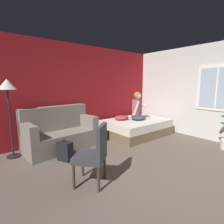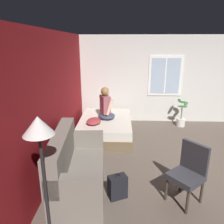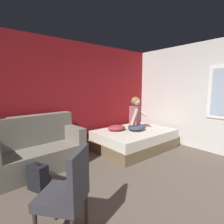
{
  "view_description": "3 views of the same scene",
  "coord_description": "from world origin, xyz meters",
  "px_view_note": "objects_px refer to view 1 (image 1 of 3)",
  "views": [
    {
      "loc": [
        -2.47,
        -1.52,
        1.6
      ],
      "look_at": [
        0.31,
        1.93,
        0.88
      ],
      "focal_mm": 28.0,
      "sensor_mm": 36.0,
      "label": 1
    },
    {
      "loc": [
        -4.11,
        1.78,
        2.48
      ],
      "look_at": [
        0.85,
        1.98,
        0.89
      ],
      "focal_mm": 35.0,
      "sensor_mm": 36.0,
      "label": 2
    },
    {
      "loc": [
        -1.76,
        -0.91,
        1.61
      ],
      "look_at": [
        0.43,
        1.79,
        1.1
      ],
      "focal_mm": 28.0,
      "sensor_mm": 36.0,
      "label": 3
    }
  ],
  "objects_px": {
    "couch": "(60,133)",
    "cell_phone": "(150,119)",
    "throw_pillow": "(121,118)",
    "side_chair": "(94,152)",
    "backpack": "(65,151)",
    "floor_lamp": "(8,92)",
    "bed": "(136,127)",
    "person_seated": "(138,108)"
  },
  "relations": [
    {
      "from": "person_seated",
      "to": "cell_phone",
      "type": "distance_m",
      "value": 0.54
    },
    {
      "from": "side_chair",
      "to": "cell_phone",
      "type": "xyz_separation_m",
      "value": [
        2.96,
        1.28,
        -0.05
      ]
    },
    {
      "from": "couch",
      "to": "cell_phone",
      "type": "relative_size",
      "value": 12.21
    },
    {
      "from": "person_seated",
      "to": "throw_pillow",
      "type": "distance_m",
      "value": 0.58
    },
    {
      "from": "side_chair",
      "to": "throw_pillow",
      "type": "bearing_deg",
      "value": 39.12
    },
    {
      "from": "floor_lamp",
      "to": "throw_pillow",
      "type": "bearing_deg",
      "value": -4.53
    },
    {
      "from": "throw_pillow",
      "to": "cell_phone",
      "type": "distance_m",
      "value": 0.92
    },
    {
      "from": "couch",
      "to": "side_chair",
      "type": "height_order",
      "value": "couch"
    },
    {
      "from": "throw_pillow",
      "to": "floor_lamp",
      "type": "relative_size",
      "value": 0.28
    },
    {
      "from": "couch",
      "to": "backpack",
      "type": "height_order",
      "value": "couch"
    },
    {
      "from": "backpack",
      "to": "cell_phone",
      "type": "height_order",
      "value": "cell_phone"
    },
    {
      "from": "side_chair",
      "to": "floor_lamp",
      "type": "xyz_separation_m",
      "value": [
        -0.81,
        2.01,
        0.9
      ]
    },
    {
      "from": "person_seated",
      "to": "side_chair",
      "type": "bearing_deg",
      "value": -150.23
    },
    {
      "from": "bed",
      "to": "floor_lamp",
      "type": "distance_m",
      "value": 3.61
    },
    {
      "from": "floor_lamp",
      "to": "cell_phone",
      "type": "bearing_deg",
      "value": -10.84
    },
    {
      "from": "couch",
      "to": "person_seated",
      "type": "xyz_separation_m",
      "value": [
        2.39,
        -0.37,
        0.44
      ]
    },
    {
      "from": "backpack",
      "to": "bed",
      "type": "bearing_deg",
      "value": 8.25
    },
    {
      "from": "couch",
      "to": "cell_phone",
      "type": "height_order",
      "value": "couch"
    },
    {
      "from": "side_chair",
      "to": "cell_phone",
      "type": "bearing_deg",
      "value": 23.47
    },
    {
      "from": "floor_lamp",
      "to": "backpack",
      "type": "bearing_deg",
      "value": -46.79
    },
    {
      "from": "throw_pillow",
      "to": "side_chair",
      "type": "bearing_deg",
      "value": -140.88
    },
    {
      "from": "couch",
      "to": "throw_pillow",
      "type": "bearing_deg",
      "value": -2.39
    },
    {
      "from": "backpack",
      "to": "floor_lamp",
      "type": "distance_m",
      "value": 1.73
    },
    {
      "from": "backpack",
      "to": "throw_pillow",
      "type": "xyz_separation_m",
      "value": [
        2.16,
        0.64,
        0.36
      ]
    },
    {
      "from": "bed",
      "to": "couch",
      "type": "bearing_deg",
      "value": 171.42
    },
    {
      "from": "throw_pillow",
      "to": "bed",
      "type": "bearing_deg",
      "value": -35.35
    },
    {
      "from": "throw_pillow",
      "to": "person_seated",
      "type": "bearing_deg",
      "value": -34.46
    },
    {
      "from": "cell_phone",
      "to": "side_chair",
      "type": "bearing_deg",
      "value": 49.19
    },
    {
      "from": "couch",
      "to": "person_seated",
      "type": "distance_m",
      "value": 2.46
    },
    {
      "from": "backpack",
      "to": "person_seated",
      "type": "bearing_deg",
      "value": 7.87
    },
    {
      "from": "bed",
      "to": "person_seated",
      "type": "height_order",
      "value": "person_seated"
    },
    {
      "from": "floor_lamp",
      "to": "bed",
      "type": "bearing_deg",
      "value": -8.61
    },
    {
      "from": "bed",
      "to": "floor_lamp",
      "type": "xyz_separation_m",
      "value": [
        -3.37,
        0.51,
        1.19
      ]
    },
    {
      "from": "side_chair",
      "to": "throw_pillow",
      "type": "relative_size",
      "value": 2.04
    },
    {
      "from": "throw_pillow",
      "to": "cell_phone",
      "type": "relative_size",
      "value": 3.33
    },
    {
      "from": "person_seated",
      "to": "cell_phone",
      "type": "bearing_deg",
      "value": -28.47
    },
    {
      "from": "bed",
      "to": "cell_phone",
      "type": "relative_size",
      "value": 13.89
    },
    {
      "from": "side_chair",
      "to": "person_seated",
      "type": "distance_m",
      "value": 3.0
    },
    {
      "from": "side_chair",
      "to": "bed",
      "type": "bearing_deg",
      "value": 30.29
    },
    {
      "from": "person_seated",
      "to": "couch",
      "type": "bearing_deg",
      "value": 171.23
    },
    {
      "from": "bed",
      "to": "cell_phone",
      "type": "bearing_deg",
      "value": -27.98
    },
    {
      "from": "person_seated",
      "to": "floor_lamp",
      "type": "height_order",
      "value": "floor_lamp"
    }
  ]
}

